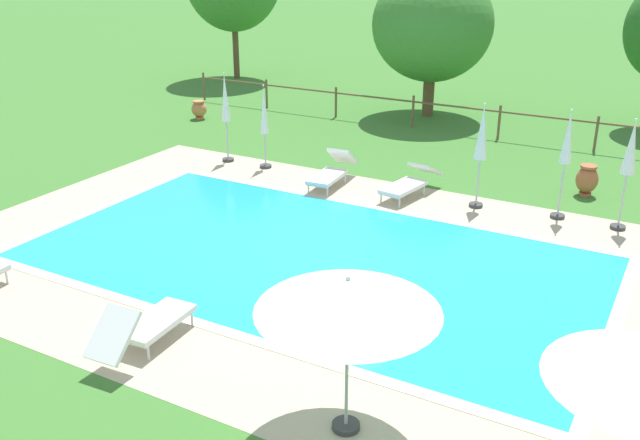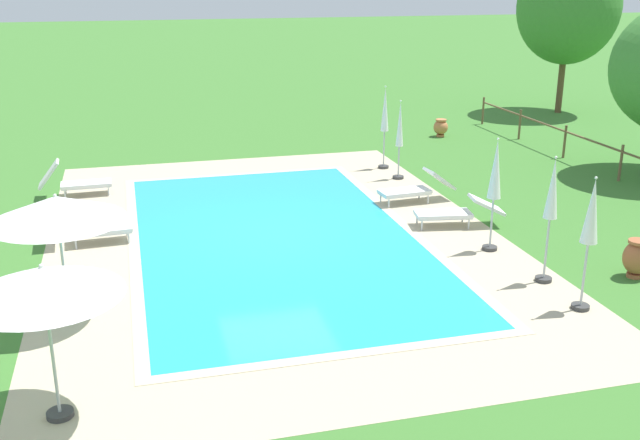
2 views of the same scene
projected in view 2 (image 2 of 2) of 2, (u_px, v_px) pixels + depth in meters
ground_plane at (275, 237)px, 16.67m from camera, size 160.00×160.00×0.00m
pool_deck_paving at (275, 237)px, 16.67m from camera, size 14.91×9.91×0.01m
swimming_pool_water at (275, 237)px, 16.67m from camera, size 10.96×5.96×0.01m
pool_coping_rim at (275, 237)px, 16.67m from camera, size 11.44×6.44×0.01m
sun_lounger_north_near_steps at (415, 188)px, 19.07m from camera, size 0.77×2.04×0.84m
sun_lounger_north_mid at (75, 181)px, 19.59m from camera, size 0.66×1.87×1.00m
sun_lounger_north_far at (456, 212)px, 17.28m from camera, size 0.93×2.14×0.71m
sun_lounger_north_end at (88, 228)px, 16.12m from camera, size 0.71×1.99×0.90m
patio_umbrella_open_foreground at (43, 282)px, 9.32m from camera, size 2.02×2.02×2.21m
patio_umbrella_open_by_bench at (57, 209)px, 12.31m from camera, size 2.27×2.27×2.19m
patio_umbrella_closed_row_west at (495, 176)px, 15.38m from camera, size 0.32×0.32×2.45m
patio_umbrella_closed_row_mid_west at (591, 220)px, 12.59m from camera, size 0.32×0.32×2.43m
patio_umbrella_closed_row_centre at (400, 132)px, 20.91m from camera, size 0.32×0.32×2.27m
patio_umbrella_closed_row_mid_east at (385, 116)px, 21.98m from camera, size 0.32×0.32×2.49m
patio_umbrella_closed_row_east at (552, 199)px, 13.76m from camera, size 0.32×0.32×2.48m
terracotta_urn_near_fence at (441, 127)px, 26.65m from camera, size 0.52×0.52×0.63m
terracotta_urn_by_tree at (637, 258)px, 14.35m from camera, size 0.52×0.52×0.77m
tree_far_west at (569, 6)px, 29.97m from camera, size 4.12×4.12×6.63m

